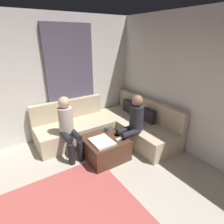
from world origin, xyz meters
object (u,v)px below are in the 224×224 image
(ottoman, at_px, (105,148))
(person_on_couch_back, at_px, (132,122))
(coffee_mug, at_px, (107,129))
(person_on_couch_side, at_px, (68,125))
(game_remote, at_px, (119,139))
(sectional_couch, at_px, (110,126))

(ottoman, relative_size, person_on_couch_back, 0.63)
(coffee_mug, height_order, person_on_couch_side, person_on_couch_side)
(person_on_couch_back, height_order, person_on_couch_side, same)
(game_remote, height_order, person_on_couch_side, person_on_couch_side)
(sectional_couch, height_order, coffee_mug, sectional_couch)
(game_remote, relative_size, person_on_couch_side, 0.12)
(sectional_couch, bearing_deg, person_on_couch_side, -82.05)
(ottoman, bearing_deg, person_on_couch_back, 78.82)
(coffee_mug, distance_m, person_on_couch_side, 0.78)
(game_remote, bearing_deg, ottoman, -129.29)
(ottoman, distance_m, game_remote, 0.36)
(ottoman, xyz_separation_m, coffee_mug, (-0.22, 0.18, 0.26))
(person_on_couch_back, xyz_separation_m, person_on_couch_side, (-0.58, -1.11, 0.00))
(sectional_couch, relative_size, person_on_couch_side, 2.12)
(ottoman, relative_size, game_remote, 5.07)
(sectional_couch, height_order, person_on_couch_side, person_on_couch_side)
(coffee_mug, bearing_deg, sectional_couch, 138.93)
(ottoman, xyz_separation_m, person_on_couch_side, (-0.46, -0.54, 0.45))
(ottoman, relative_size, person_on_couch_side, 0.63)
(sectional_couch, bearing_deg, game_remote, -20.86)
(person_on_couch_side, bearing_deg, sectional_couch, -172.05)
(person_on_couch_side, bearing_deg, game_remote, 139.54)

